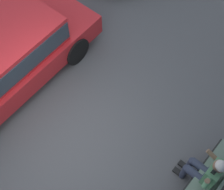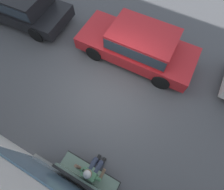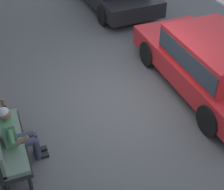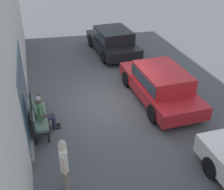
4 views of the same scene
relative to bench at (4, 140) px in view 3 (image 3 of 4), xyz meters
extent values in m
plane|color=#4C4C4F|center=(0.89, -2.90, -0.56)|extent=(60.00, 60.00, 0.00)
cylinder|color=black|center=(-0.81, 0.10, -0.37)|extent=(0.07, 0.07, 0.38)
cylinder|color=black|center=(0.81, -0.29, -0.37)|extent=(0.07, 0.07, 0.38)
cylinder|color=black|center=(-0.81, -0.29, -0.37)|extent=(0.07, 0.07, 0.38)
cube|color=black|center=(0.00, -0.09, -0.15)|extent=(1.78, 0.55, 0.06)
cube|color=slate|center=(0.00, -0.09, -0.07)|extent=(1.72, 0.49, 0.10)
cylinder|color=#2D3347|center=(0.04, -0.33, -0.07)|extent=(0.15, 0.42, 0.15)
cylinder|color=#2D3347|center=(0.04, -0.54, -0.32)|extent=(0.12, 0.12, 0.49)
cube|color=black|center=(0.04, -0.62, -0.52)|extent=(0.10, 0.24, 0.07)
cylinder|color=#2D3347|center=(-0.14, -0.33, -0.07)|extent=(0.15, 0.42, 0.15)
cylinder|color=#2D3347|center=(-0.14, -0.54, -0.32)|extent=(0.12, 0.12, 0.49)
cube|color=black|center=(-0.14, -0.62, -0.52)|extent=(0.10, 0.24, 0.07)
cube|color=#2D3347|center=(-0.05, -0.12, -0.07)|extent=(0.34, 0.24, 0.14)
cube|color=#4C7F56|center=(-0.05, -0.12, 0.21)|extent=(0.38, 0.22, 0.56)
sphere|color=brown|center=(-0.05, -0.12, 0.63)|extent=(0.22, 0.22, 0.22)
sphere|color=#B7B2AD|center=(-0.05, -0.11, 0.66)|extent=(0.20, 0.20, 0.20)
cylinder|color=#4C7F56|center=(-0.29, -0.14, 0.32)|extent=(0.20, 0.10, 0.28)
cylinder|color=brown|center=(-0.34, -0.30, 0.20)|extent=(0.08, 0.27, 0.17)
cylinder|color=#4C7F56|center=(0.19, -0.12, 0.39)|extent=(0.25, 0.10, 0.22)
cylinder|color=brown|center=(0.26, -0.14, 0.58)|extent=(0.16, 0.08, 0.25)
cube|color=black|center=(0.09, -0.14, 0.62)|extent=(0.02, 0.07, 0.15)
cube|color=red|center=(0.76, -4.84, -0.05)|extent=(4.58, 1.92, 0.51)
cube|color=red|center=(0.58, -4.84, 0.52)|extent=(2.40, 1.66, 0.63)
cube|color=#28333D|center=(0.58, -4.84, 0.52)|extent=(2.35, 1.70, 0.44)
cylinder|color=black|center=(2.16, -3.94, -0.22)|extent=(0.67, 0.19, 0.67)
cylinder|color=black|center=(2.19, -5.70, -0.22)|extent=(0.67, 0.19, 0.67)
cylinder|color=black|center=(-0.66, -3.99, -0.22)|extent=(0.67, 0.19, 0.67)
cylinder|color=black|center=(4.83, -3.61, -0.22)|extent=(0.68, 0.22, 0.67)
cylinder|color=black|center=(4.93, -5.42, -0.22)|extent=(0.68, 0.22, 0.67)
camera|label=1|loc=(2.41, -0.30, 5.98)|focal=55.00mm
camera|label=2|loc=(-0.64, -0.30, 5.30)|focal=28.00mm
camera|label=3|loc=(-4.85, -0.30, 4.49)|focal=55.00mm
camera|label=4|loc=(-8.24, -0.30, 5.41)|focal=45.00mm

